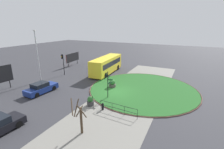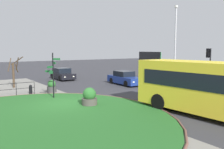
{
  "view_description": "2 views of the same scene",
  "coord_description": "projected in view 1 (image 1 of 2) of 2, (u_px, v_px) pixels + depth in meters",
  "views": [
    {
      "loc": [
        -18.52,
        -8.48,
        8.74
      ],
      "look_at": [
        0.64,
        0.93,
        2.2
      ],
      "focal_mm": 26.02,
      "sensor_mm": 36.0,
      "label": 1
    },
    {
      "loc": [
        14.07,
        -6.1,
        3.66
      ],
      "look_at": [
        2.15,
        2.44,
        2.07
      ],
      "focal_mm": 36.77,
      "sensor_mm": 36.0,
      "label": 2
    }
  ],
  "objects": [
    {
      "name": "signpost_directional",
      "position": [
        108.0,
        83.0,
        19.72
      ],
      "size": [
        1.03,
        0.96,
        3.44
      ],
      "color": "black",
      "rests_on": "ground"
    },
    {
      "name": "planter_near_signpost",
      "position": [
        112.0,
        84.0,
        23.52
      ],
      "size": [
        1.01,
        1.01,
        1.22
      ],
      "color": "#47423D",
      "rests_on": "ground"
    },
    {
      "name": "traffic_light_near",
      "position": [
        63.0,
        60.0,
        28.86
      ],
      "size": [
        0.49,
        0.28,
        3.76
      ],
      "rotation": [
        0.0,
        0.0,
        3.07
      ],
      "color": "black",
      "rests_on": "ground"
    },
    {
      "name": "bollard_foreground",
      "position": [
        103.0,
        106.0,
        17.35
      ],
      "size": [
        0.25,
        0.25,
        0.78
      ],
      "color": "black",
      "rests_on": "ground"
    },
    {
      "name": "street_tree_bare",
      "position": [
        80.0,
        117.0,
        13.24
      ],
      "size": [
        1.47,
        1.52,
        3.02
      ],
      "color": "#423323",
      "rests_on": "ground"
    },
    {
      "name": "planter_kerbside",
      "position": [
        90.0,
        101.0,
        18.25
      ],
      "size": [
        0.79,
        0.79,
        1.08
      ],
      "color": "#383838",
      "rests_on": "ground"
    },
    {
      "name": "sidewalk_paving",
      "position": [
        130.0,
        95.0,
        21.17
      ],
      "size": [
        32.0,
        7.91,
        0.02
      ],
      "primitive_type": "cube",
      "color": "gray",
      "rests_on": "ground"
    },
    {
      "name": "ground",
      "position": [
        116.0,
        92.0,
        22.03
      ],
      "size": [
        120.0,
        120.0,
        0.0
      ],
      "primitive_type": "plane",
      "color": "#333338"
    },
    {
      "name": "bus_yellow",
      "position": [
        106.0,
        65.0,
        30.31
      ],
      "size": [
        9.37,
        3.0,
        3.0
      ],
      "rotation": [
        0.0,
        0.0,
        0.06
      ],
      "color": "yellow",
      "rests_on": "ground"
    },
    {
      "name": "billboard_right",
      "position": [
        73.0,
        57.0,
        35.8
      ],
      "size": [
        4.54,
        0.43,
        2.8
      ],
      "rotation": [
        0.0,
        0.0,
        0.06
      ],
      "color": "black",
      "rests_on": "ground"
    },
    {
      "name": "lamppost_tall",
      "position": [
        37.0,
        55.0,
        25.07
      ],
      "size": [
        0.32,
        0.32,
        8.06
      ],
      "color": "#B7B7BC",
      "rests_on": "ground"
    },
    {
      "name": "car_near_lane",
      "position": [
        41.0,
        88.0,
        21.66
      ],
      "size": [
        4.42,
        1.97,
        1.43
      ],
      "rotation": [
        0.0,
        0.0,
        -0.06
      ],
      "color": "navy",
      "rests_on": "ground"
    },
    {
      "name": "railing_grass_edge",
      "position": [
        118.0,
        108.0,
        16.49
      ],
      "size": [
        0.27,
        4.22,
        1.03
      ],
      "rotation": [
        0.0,
        0.0,
        4.66
      ],
      "color": "black",
      "rests_on": "ground"
    },
    {
      "name": "grass_island",
      "position": [
        143.0,
        89.0,
        23.03
      ],
      "size": [
        14.76,
        14.76,
        0.1
      ],
      "primitive_type": "cylinder",
      "color": "#235B23",
      "rests_on": "ground"
    },
    {
      "name": "grass_kerb_ring",
      "position": [
        143.0,
        89.0,
        23.03
      ],
      "size": [
        15.07,
        15.07,
        0.11
      ],
      "primitive_type": "torus",
      "color": "brown",
      "rests_on": "ground"
    }
  ]
}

